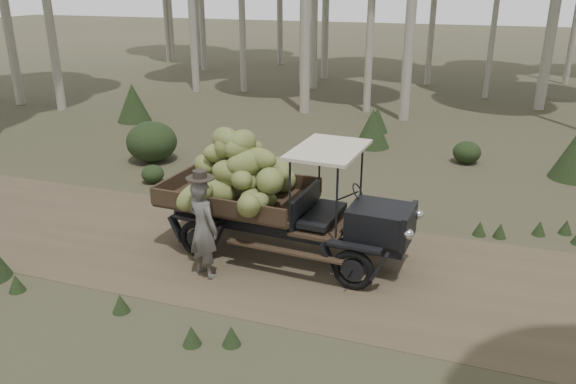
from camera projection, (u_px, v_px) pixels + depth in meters
The scene contains 5 objects.
ground at pixel (294, 262), 10.11m from camera, with size 120.00×120.00×0.00m, color #473D2B.
dirt_track at pixel (294, 261), 10.11m from camera, with size 70.00×4.00×0.01m, color brown.
banana_truck at pixel (262, 182), 10.06m from camera, with size 4.75×2.41×2.32m.
farmer at pixel (203, 227), 9.34m from camera, with size 0.75×0.63×1.90m.
undergrowth at pixel (158, 251), 9.29m from camera, with size 22.23×21.90×1.36m.
Camera 1 is at (2.87, -8.54, 4.76)m, focal length 35.00 mm.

